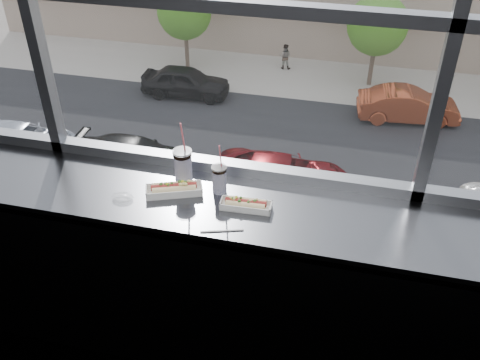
% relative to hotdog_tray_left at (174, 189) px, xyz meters
% --- Properties ---
extents(wall_back_lower, '(6.00, 0.00, 6.00)m').
position_rel_hotdog_tray_left_xyz_m(wall_back_lower, '(0.21, 0.26, -0.58)').
color(wall_back_lower, black).
rests_on(wall_back_lower, ground).
extents(counter, '(6.00, 0.55, 0.06)m').
position_rel_hotdog_tray_left_xyz_m(counter, '(0.21, -0.01, -0.06)').
color(counter, '#5D5E62').
rests_on(counter, ground).
extents(counter_fascia, '(6.00, 0.04, 1.04)m').
position_rel_hotdog_tray_left_xyz_m(counter_fascia, '(0.21, -0.27, -0.58)').
color(counter_fascia, '#5D5E62').
rests_on(counter_fascia, ground).
extents(hotdog_tray_left, '(0.30, 0.19, 0.07)m').
position_rel_hotdog_tray_left_xyz_m(hotdog_tray_left, '(0.00, 0.00, 0.00)').
color(hotdog_tray_left, white).
rests_on(hotdog_tray_left, counter).
extents(hotdog_tray_right, '(0.26, 0.10, 0.06)m').
position_rel_hotdog_tray_left_xyz_m(hotdog_tray_right, '(0.38, -0.03, -0.00)').
color(hotdog_tray_right, white).
rests_on(hotdog_tray_right, counter).
extents(soda_cup_left, '(0.10, 0.10, 0.37)m').
position_rel_hotdog_tray_left_xyz_m(soda_cup_left, '(0.02, 0.11, 0.08)').
color(soda_cup_left, white).
rests_on(soda_cup_left, counter).
extents(soda_cup_right, '(0.08, 0.08, 0.29)m').
position_rel_hotdog_tray_left_xyz_m(soda_cup_right, '(0.22, 0.07, 0.06)').
color(soda_cup_right, white).
rests_on(soda_cup_right, counter).
extents(loose_straw, '(0.20, 0.07, 0.01)m').
position_rel_hotdog_tray_left_xyz_m(loose_straw, '(0.32, -0.23, -0.02)').
color(loose_straw, white).
rests_on(loose_straw, counter).
extents(wrapper, '(0.11, 0.08, 0.03)m').
position_rel_hotdog_tray_left_xyz_m(wrapper, '(-0.24, -0.11, -0.02)').
color(wrapper, silver).
rests_on(wrapper, counter).
extents(plaza_ground, '(120.00, 120.00, 0.00)m').
position_rel_hotdog_tray_left_xyz_m(plaza_ground, '(0.21, 43.76, -12.13)').
color(plaza_ground, '#9D968B').
rests_on(plaza_ground, ground).
extents(street_asphalt, '(80.00, 10.00, 0.06)m').
position_rel_hotdog_tray_left_xyz_m(street_asphalt, '(0.21, 20.26, -12.10)').
color(street_asphalt, black).
rests_on(street_asphalt, plaza_ground).
extents(far_sidewalk, '(80.00, 6.00, 0.04)m').
position_rel_hotdog_tray_left_xyz_m(far_sidewalk, '(0.21, 28.26, -12.11)').
color(far_sidewalk, '#9D968B').
rests_on(far_sidewalk, plaza_ground).
extents(car_near_a, '(2.67, 6.27, 2.08)m').
position_rel_hotdog_tray_left_xyz_m(car_near_a, '(-14.13, 16.26, -11.03)').
color(car_near_a, silver).
rests_on(car_near_a, street_asphalt).
extents(car_far_a, '(3.09, 6.88, 2.26)m').
position_rel_hotdog_tray_left_xyz_m(car_far_a, '(-8.75, 24.26, -10.94)').
color(car_far_a, black).
rests_on(car_far_a, street_asphalt).
extents(car_near_c, '(2.84, 6.67, 2.21)m').
position_rel_hotdog_tray_left_xyz_m(car_near_c, '(-1.76, 16.26, -10.96)').
color(car_near_c, '#5F050A').
rests_on(car_near_c, street_asphalt).
extents(car_near_b, '(3.00, 6.62, 2.17)m').
position_rel_hotdog_tray_left_xyz_m(car_near_b, '(-8.43, 16.26, -10.99)').
color(car_near_b, black).
rests_on(car_near_b, street_asphalt).
extents(car_far_b, '(3.67, 7.12, 2.27)m').
position_rel_hotdog_tray_left_xyz_m(car_far_b, '(3.43, 24.26, -10.93)').
color(car_far_b, '#9E3B1D').
rests_on(car_far_b, street_asphalt).
extents(pedestrian_a, '(0.85, 0.64, 1.91)m').
position_rel_hotdog_tray_left_xyz_m(pedestrian_a, '(-3.95, 29.39, -11.13)').
color(pedestrian_a, '#66605B').
rests_on(pedestrian_a, far_sidewalk).
extents(tree_left, '(3.30, 3.30, 5.16)m').
position_rel_hotdog_tray_left_xyz_m(tree_left, '(-10.00, 28.26, -8.63)').
color(tree_left, '#47382B').
rests_on(tree_left, far_sidewalk).
extents(tree_center, '(3.42, 3.42, 5.35)m').
position_rel_hotdog_tray_left_xyz_m(tree_center, '(1.35, 28.26, -8.50)').
color(tree_center, '#47382B').
rests_on(tree_center, far_sidewalk).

